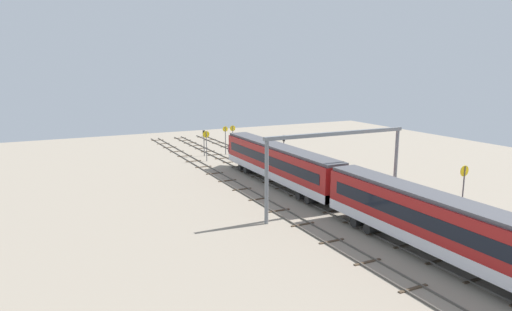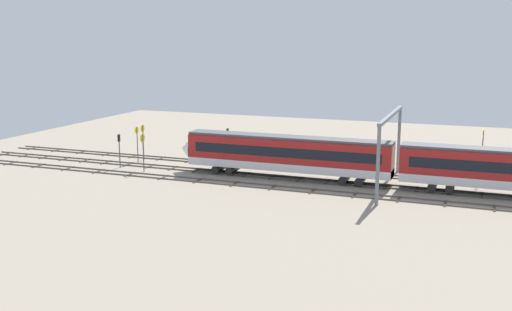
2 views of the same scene
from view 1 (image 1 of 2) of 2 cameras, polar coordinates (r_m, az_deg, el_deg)
The scene contains 13 objects.
ground_plane at distance 54.97m, azimuth 2.74°, elevation -3.76°, with size 101.26×101.26×0.00m, color gray.
track_near_foreground at distance 57.35m, azimuth 6.92°, elevation -3.13°, with size 85.26×2.40×0.16m.
track_with_train at distance 54.96m, azimuth 2.74°, elevation -3.69°, with size 85.26×2.40×0.16m.
track_middle at distance 52.89m, azimuth -1.81°, elevation -4.27°, with size 85.26×2.40×0.16m.
train at distance 44.58m, azimuth 10.21°, elevation -3.94°, with size 50.40×3.24×4.80m.
overhead_gantry at distance 44.08m, azimuth 10.25°, elevation 0.33°, with size 0.40×15.95×8.07m.
speed_sign_near_foreground at distance 68.54m, azimuth -6.34°, elevation 1.86°, with size 0.14×1.04×4.68m.
speed_sign_mid_trackside at distance 73.97m, azimuth -2.98°, elevation 2.58°, with size 0.14×0.93×4.77m.
speed_sign_far_trackside at distance 42.32m, azimuth 24.87°, elevation -3.96°, with size 0.14×0.96×5.96m.
speed_sign_distant_end at distance 73.60m, azimuth -3.92°, elevation 2.46°, with size 0.14×0.89×4.69m.
signal_light_trackside_approach at distance 72.73m, azimuth -6.65°, elevation 2.08°, with size 0.31×0.32×4.20m.
signal_light_trackside_departure at distance 66.29m, azimuth 3.56°, elevation 1.33°, with size 0.31×0.32×4.33m.
relay_cabinet at distance 55.18m, azimuth 12.75°, elevation -3.05°, with size 1.47×0.83×1.71m.
Camera 1 is at (-46.47, 25.76, 14.12)m, focal length 31.40 mm.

